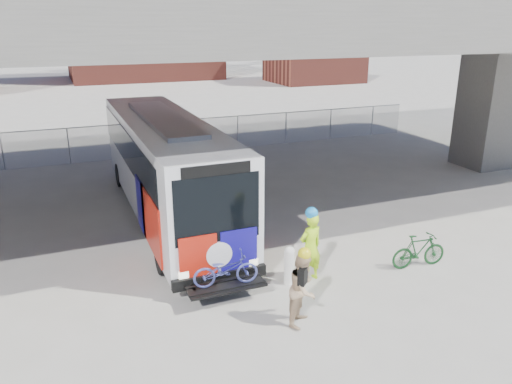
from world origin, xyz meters
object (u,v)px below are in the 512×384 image
cyclist_tan (303,288)px  bike_parked (419,251)px  bollard (289,264)px  cyclist_hivis (310,245)px  bus (165,160)px

cyclist_tan → bike_parked: bearing=-27.6°
bollard → cyclist_hivis: (0.62, -0.00, 0.44)m
bollard → cyclist_tan: size_ratio=0.57×
bus → bollard: size_ratio=11.77×
bollard → bike_parked: (3.90, -0.53, -0.08)m
cyclist_hivis → bike_parked: (3.28, -0.53, -0.52)m
bus → cyclist_hivis: 6.90m
bollard → cyclist_hivis: 0.76m
bus → cyclist_tan: bearing=-80.4°
bollard → bike_parked: bearing=-7.7°
bollard → cyclist_hivis: size_ratio=0.51×
bollard → bike_parked: bollard is taller
bike_parked → cyclist_tan: bearing=112.2°
bollard → cyclist_hivis: bearing=-0.0°
bollard → cyclist_hivis: cyclist_hivis is taller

